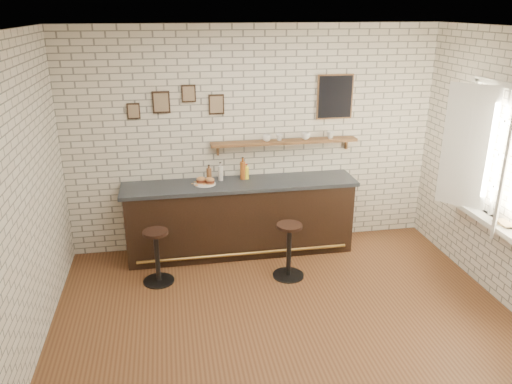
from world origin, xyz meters
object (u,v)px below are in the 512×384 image
ciabatta_sandwich (206,180)px  book_upper (500,223)px  bar_counter (240,217)px  bar_stool_left (157,255)px  bitters_bottle_brown (209,174)px  shelf_cup_d (330,135)px  bar_stool_right (289,249)px  shelf_cup_a (267,138)px  shelf_cup_b (279,138)px  shelf_cup_c (306,136)px  condiment_bottle_yellow (246,173)px  sandwich_plate (205,184)px  book_lower (499,224)px  bitters_bottle_amber (243,170)px  bitters_bottle_white (221,173)px

ciabatta_sandwich → book_upper: (3.08, -1.71, -0.10)m
bar_counter → bar_stool_left: bearing=-150.6°
bitters_bottle_brown → shelf_cup_d: 1.74m
bar_stool_right → shelf_cup_d: 1.72m
bar_stool_right → shelf_cup_a: 1.53m
shelf_cup_b → book_upper: bearing=-73.5°
shelf_cup_c → book_upper: size_ratio=0.52×
shelf_cup_a → book_upper: bearing=-53.2°
bar_counter → ciabatta_sandwich: bearing=178.8°
bar_counter → condiment_bottle_yellow: size_ratio=14.87×
shelf_cup_c → bitters_bottle_brown: bearing=79.0°
sandwich_plate → shelf_cup_c: bearing=7.8°
shelf_cup_d → ciabatta_sandwich: bearing=164.5°
ciabatta_sandwich → condiment_bottle_yellow: bearing=12.4°
bitters_bottle_brown → bar_stool_left: size_ratio=0.33×
bar_stool_right → book_lower: 2.39m
sandwich_plate → bitters_bottle_amber: 0.55m
sandwich_plate → bar_stool_left: bearing=-135.6°
bitters_bottle_white → book_upper: 3.41m
bar_stool_right → shelf_cup_a: size_ratio=6.29×
bar_counter → bitters_bottle_amber: bearing=65.8°
bar_counter → sandwich_plate: (-0.46, 0.01, 0.51)m
sandwich_plate → shelf_cup_b: bearing=10.5°
condiment_bottle_yellow → shelf_cup_c: (0.82, 0.07, 0.45)m
book_lower → book_upper: bearing=-100.8°
bitters_bottle_amber → shelf_cup_c: size_ratio=2.63×
bar_stool_left → book_upper: 3.94m
condiment_bottle_yellow → shelf_cup_a: (0.29, 0.07, 0.45)m
shelf_cup_d → shelf_cup_b: bearing=158.2°
bitters_bottle_amber → shelf_cup_b: bearing=7.7°
shelf_cup_d → shelf_cup_a: bearing=158.2°
bar_counter → bitters_bottle_amber: size_ratio=10.11×
bitters_bottle_amber → book_upper: 3.16m
bar_stool_left → book_lower: bearing=-15.8°
condiment_bottle_yellow → bar_stool_left: bearing=-148.1°
bar_counter → bitters_bottle_white: bitters_bottle_white is taller
bitters_bottle_amber → bar_stool_left: bitters_bottle_amber is taller
bitters_bottle_brown → bitters_bottle_amber: 0.45m
shelf_cup_a → sandwich_plate: bearing=179.8°
bitters_bottle_brown → bitters_bottle_white: size_ratio=0.89×
bar_counter → ciabatta_sandwich: (-0.45, 0.01, 0.56)m
sandwich_plate → shelf_cup_d: 1.84m
sandwich_plate → ciabatta_sandwich: 0.05m
ciabatta_sandwich → book_lower: 3.52m
bar_counter → condiment_bottle_yellow: (0.11, 0.13, 0.59)m
condiment_bottle_yellow → shelf_cup_d: size_ratio=2.03×
ciabatta_sandwich → shelf_cup_a: bearing=12.7°
bitters_bottle_white → book_upper: (2.86, -1.84, -0.15)m
bitters_bottle_amber → condiment_bottle_yellow: (0.05, 0.00, -0.04)m
condiment_bottle_yellow → shelf_cup_b: size_ratio=2.24×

